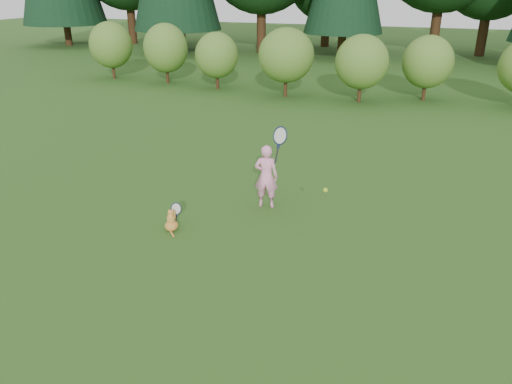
% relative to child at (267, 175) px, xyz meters
% --- Properties ---
extents(ground, '(100.00, 100.00, 0.00)m').
position_rel_child_xyz_m(ground, '(-0.10, -1.71, -0.70)').
color(ground, '#254A14').
rests_on(ground, ground).
extents(shrub_row, '(28.00, 3.00, 2.80)m').
position_rel_child_xyz_m(shrub_row, '(-0.10, 11.29, 0.70)').
color(shrub_row, '#547624').
rests_on(shrub_row, ground).
extents(child, '(0.78, 0.52, 1.99)m').
position_rel_child_xyz_m(child, '(0.00, 0.00, 0.00)').
color(child, '#FE98C5').
rests_on(child, ground).
extents(cat, '(0.39, 0.59, 0.58)m').
position_rel_child_xyz_m(cat, '(-1.34, -1.62, -0.48)').
color(cat, orange).
rests_on(cat, ground).
extents(tennis_ball, '(0.08, 0.08, 0.08)m').
position_rel_child_xyz_m(tennis_ball, '(1.54, -1.53, 0.49)').
color(tennis_ball, '#AACB17').
rests_on(tennis_ball, ground).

